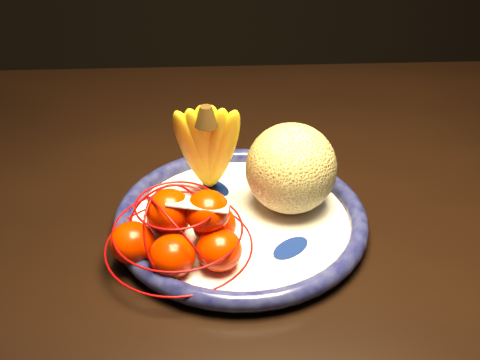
{
  "coord_description": "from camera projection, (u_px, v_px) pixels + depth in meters",
  "views": [
    {
      "loc": [
        0.04,
        -0.75,
        1.3
      ],
      "look_at": [
        0.11,
        -0.1,
        0.87
      ],
      "focal_mm": 45.0,
      "sensor_mm": 36.0,
      "label": 1
    }
  ],
  "objects": [
    {
      "name": "fruit_bowl",
      "position": [
        241.0,
        220.0,
        0.8
      ],
      "size": [
        0.34,
        0.34,
        0.03
      ],
      "rotation": [
        0.0,
        0.0,
        0.05
      ],
      "color": "white",
      "rests_on": "dining_table"
    },
    {
      "name": "dining_table",
      "position": [
        104.0,
        246.0,
        0.91
      ],
      "size": [
        1.65,
        1.04,
        0.8
      ],
      "rotation": [
        0.0,
        0.0,
        -0.06
      ],
      "color": "black",
      "rests_on": "ground"
    },
    {
      "name": "price_tag",
      "position": [
        198.0,
        204.0,
        0.69
      ],
      "size": [
        0.08,
        0.04,
        0.01
      ],
      "primitive_type": "cube",
      "rotation": [
        -0.14,
        0.1,
        -0.17
      ],
      "color": "white",
      "rests_on": "mandarin_bag"
    },
    {
      "name": "banana_bunch",
      "position": [
        208.0,
        145.0,
        0.79
      ],
      "size": [
        0.12,
        0.11,
        0.17
      ],
      "rotation": [
        0.0,
        0.0,
        -0.08
      ],
      "color": "yellow",
      "rests_on": "fruit_bowl"
    },
    {
      "name": "cantaloupe",
      "position": [
        291.0,
        168.0,
        0.79
      ],
      "size": [
        0.12,
        0.12,
        0.12
      ],
      "primitive_type": "sphere",
      "color": "olive",
      "rests_on": "fruit_bowl"
    },
    {
      "name": "mandarin_bag",
      "position": [
        182.0,
        231.0,
        0.72
      ],
      "size": [
        0.23,
        0.23,
        0.11
      ],
      "rotation": [
        0.0,
        0.0,
        -0.37
      ],
      "color": "#EF2200",
      "rests_on": "fruit_bowl"
    }
  ]
}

